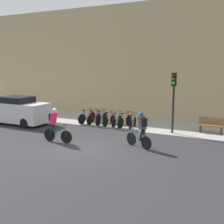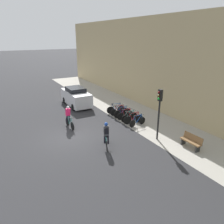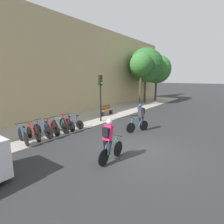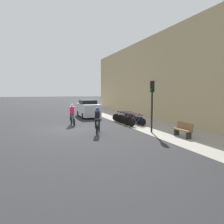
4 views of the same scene
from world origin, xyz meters
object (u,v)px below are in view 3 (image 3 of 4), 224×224
at_px(parked_bike_2, 43,130).
at_px(parked_bike_5, 67,124).
at_px(parked_bike_4, 60,126).
at_px(parked_bike_0, 23,136).
at_px(cyclist_pink, 109,140).
at_px(parked_bike_6, 74,123).
at_px(bench, 106,110).
at_px(parked_bike_3, 52,128).
at_px(traffic_light_pole, 101,90).
at_px(parked_bike_1, 33,133).
at_px(cyclist_grey, 140,117).

relative_size(parked_bike_2, parked_bike_5, 1.01).
bearing_deg(parked_bike_4, parked_bike_0, 179.97).
distance_m(cyclist_pink, parked_bike_6, 5.37).
xyz_separation_m(cyclist_pink, parked_bike_0, (-1.01, 4.79, -0.54)).
bearing_deg(bench, parked_bike_0, -173.88).
bearing_deg(parked_bike_6, parked_bike_2, 179.95).
xyz_separation_m(parked_bike_5, parked_bike_6, (0.57, -0.00, -0.03)).
bearing_deg(cyclist_pink, parked_bike_0, 101.89).
bearing_deg(parked_bike_2, parked_bike_3, -0.09).
bearing_deg(cyclist_pink, parked_bike_3, 81.92).
bearing_deg(bench, cyclist_pink, -140.95).
bearing_deg(traffic_light_pole, parked_bike_5, 176.43).
bearing_deg(parked_bike_2, parked_bike_1, -179.91).
relative_size(parked_bike_0, parked_bike_4, 1.02).
xyz_separation_m(parked_bike_5, traffic_light_pole, (3.14, -0.20, 2.03)).
relative_size(parked_bike_1, traffic_light_pole, 0.48).
height_order(cyclist_grey, parked_bike_5, cyclist_grey).
height_order(cyclist_grey, parked_bike_6, cyclist_grey).
height_order(cyclist_pink, parked_bike_3, cyclist_pink).
bearing_deg(parked_bike_3, bench, 7.75).
bearing_deg(parked_bike_0, parked_bike_3, -0.03).
bearing_deg(parked_bike_2, traffic_light_pole, -2.33).
xyz_separation_m(parked_bike_3, parked_bike_5, (1.12, 0.00, 0.02)).
relative_size(parked_bike_6, traffic_light_pole, 0.47).
xyz_separation_m(cyclist_grey, parked_bike_1, (-4.82, 3.85, -0.55)).
bearing_deg(traffic_light_pole, parked_bike_1, 177.92).
bearing_deg(parked_bike_4, cyclist_pink, -104.55).
bearing_deg(parked_bike_1, bench, 6.59).
bearing_deg(parked_bike_2, cyclist_pink, -91.41).
bearing_deg(parked_bike_1, parked_bike_2, 0.09).
bearing_deg(cyclist_pink, parked_bike_4, 75.45).
bearing_deg(parked_bike_1, parked_bike_5, 0.01).
relative_size(cyclist_grey, bench, 1.22).
distance_m(cyclist_grey, parked_bike_0, 6.64).
height_order(parked_bike_1, parked_bike_6, parked_bike_1).
distance_m(parked_bike_2, bench, 6.90).
height_order(parked_bike_6, bench, parked_bike_6).
distance_m(cyclist_pink, parked_bike_2, 4.82).
distance_m(cyclist_pink, parked_bike_5, 5.15).
bearing_deg(parked_bike_5, traffic_light_pole, -3.57).
bearing_deg(parked_bike_5, parked_bike_6, -0.15).
distance_m(cyclist_grey, parked_bike_3, 5.37).
height_order(parked_bike_3, parked_bike_4, parked_bike_4).
bearing_deg(parked_bike_4, parked_bike_5, 0.06).
bearing_deg(parked_bike_0, traffic_light_pole, -1.89).
relative_size(cyclist_pink, parked_bike_0, 1.05).
bearing_deg(parked_bike_2, parked_bike_5, -0.01).
relative_size(cyclist_pink, parked_bike_4, 1.07).
bearing_deg(bench, parked_bike_6, -169.43).
bearing_deg(parked_bike_5, cyclist_pink, -110.64).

